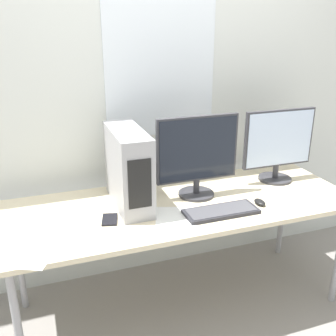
{
  "coord_description": "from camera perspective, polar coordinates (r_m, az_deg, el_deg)",
  "views": [
    {
      "loc": [
        -0.76,
        -1.54,
        1.71
      ],
      "look_at": [
        -0.08,
        0.38,
        0.94
      ],
      "focal_mm": 42.0,
      "sensor_mm": 36.0,
      "label": 1
    }
  ],
  "objects": [
    {
      "name": "desk",
      "position": [
        2.31,
        1.93,
        -6.08
      ],
      "size": [
        2.04,
        0.76,
        0.72
      ],
      "color": "beige",
      "rests_on": "ground_plane"
    },
    {
      "name": "pc_tower",
      "position": [
        2.21,
        -5.8,
        -0.0
      ],
      "size": [
        0.17,
        0.49,
        0.44
      ],
      "color": "#9E9EA3",
      "rests_on": "desk"
    },
    {
      "name": "cell_phone",
      "position": [
        2.12,
        -8.45,
        -7.41
      ],
      "size": [
        0.11,
        0.15,
        0.01
      ],
      "rotation": [
        0.0,
        0.0,
        -0.25
      ],
      "color": "black",
      "rests_on": "desk"
    },
    {
      "name": "wall_back",
      "position": [
        2.57,
        -2.09,
        12.65
      ],
      "size": [
        8.0,
        0.07,
        2.7
      ],
      "color": "silver",
      "rests_on": "ground_plane"
    },
    {
      "name": "paper_sheet_front",
      "position": [
        1.95,
        -19.01,
        -11.24
      ],
      "size": [
        0.32,
        0.36,
        0.0
      ],
      "rotation": [
        0.0,
        0.0,
        -0.44
      ],
      "color": "white",
      "rests_on": "desk"
    },
    {
      "name": "paper_sheet_left",
      "position": [
        2.11,
        1.09,
        -7.47
      ],
      "size": [
        0.29,
        0.35,
        0.0
      ],
      "rotation": [
        0.0,
        0.0,
        -0.33
      ],
      "color": "white",
      "rests_on": "desk"
    },
    {
      "name": "mouse",
      "position": [
        2.33,
        13.17,
        -4.84
      ],
      "size": [
        0.05,
        0.09,
        0.03
      ],
      "color": "black",
      "rests_on": "desk"
    },
    {
      "name": "keyboard",
      "position": [
        2.19,
        7.7,
        -6.25
      ],
      "size": [
        0.41,
        0.16,
        0.02
      ],
      "color": "#28282D",
      "rests_on": "desk"
    },
    {
      "name": "monitor_right_near",
      "position": [
        2.62,
        15.74,
        3.43
      ],
      "size": [
        0.49,
        0.22,
        0.47
      ],
      "color": "#333338",
      "rests_on": "desk"
    },
    {
      "name": "monitor_main",
      "position": [
        2.3,
        4.28,
        1.97
      ],
      "size": [
        0.5,
        0.22,
        0.49
      ],
      "color": "#333338",
      "rests_on": "desk"
    }
  ]
}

